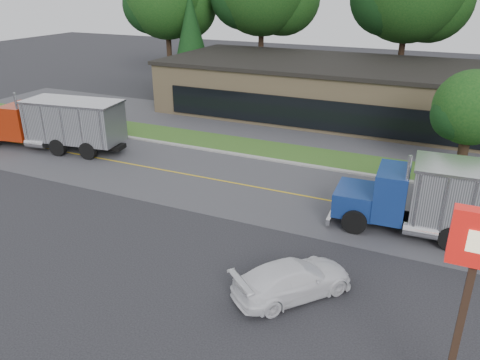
% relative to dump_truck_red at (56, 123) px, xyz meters
% --- Properties ---
extents(ground, '(140.00, 140.00, 0.00)m').
position_rel_dump_truck_red_xyz_m(ground, '(14.33, -9.35, -1.81)').
color(ground, '#36363B').
rests_on(ground, ground).
extents(road, '(60.00, 8.00, 0.02)m').
position_rel_dump_truck_red_xyz_m(road, '(14.33, -0.35, -1.81)').
color(road, '#5A5A5F').
rests_on(road, ground).
extents(center_line, '(60.00, 0.12, 0.01)m').
position_rel_dump_truck_red_xyz_m(center_line, '(14.33, -0.35, -1.81)').
color(center_line, gold).
rests_on(center_line, ground).
extents(curb, '(60.00, 0.30, 0.12)m').
position_rel_dump_truck_red_xyz_m(curb, '(14.33, 3.85, -1.81)').
color(curb, '#9E9E99').
rests_on(curb, ground).
extents(grass_verge, '(60.00, 3.40, 0.03)m').
position_rel_dump_truck_red_xyz_m(grass_verge, '(14.33, 5.65, -1.81)').
color(grass_verge, '#336623').
rests_on(grass_verge, ground).
extents(far_parking, '(60.00, 7.00, 0.02)m').
position_rel_dump_truck_red_xyz_m(far_parking, '(14.33, 10.65, -1.81)').
color(far_parking, '#5A5A5F').
rests_on(far_parking, ground).
extents(strip_mall, '(32.00, 12.00, 4.00)m').
position_rel_dump_truck_red_xyz_m(strip_mall, '(16.33, 16.65, 0.19)').
color(strip_mall, tan).
rests_on(strip_mall, ground).
extents(tree_far_a, '(9.29, 8.74, 13.25)m').
position_rel_dump_truck_red_xyz_m(tree_far_a, '(-5.53, 22.76, 6.64)').
color(tree_far_a, '#382619').
rests_on(tree_far_a, ground).
extents(evergreen_left, '(4.24, 4.24, 9.64)m').
position_rel_dump_truck_red_xyz_m(evergreen_left, '(-1.67, 20.65, 3.48)').
color(evergreen_left, '#382619').
rests_on(evergreen_left, ground).
extents(tree_verge, '(4.29, 4.04, 6.12)m').
position_rel_dump_truck_red_xyz_m(tree_verge, '(24.39, 5.70, 2.07)').
color(tree_verge, '#382619').
rests_on(tree_verge, ground).
extents(dump_truck_red, '(10.84, 3.95, 3.36)m').
position_rel_dump_truck_red_xyz_m(dump_truck_red, '(0.00, 0.00, 0.00)').
color(dump_truck_red, black).
rests_on(dump_truck_red, ground).
extents(dump_truck_blue, '(8.09, 3.01, 3.36)m').
position_rel_dump_truck_red_xyz_m(dump_truck_blue, '(23.58, -1.82, -0.01)').
color(dump_truck_blue, black).
rests_on(dump_truck_blue, ground).
extents(rally_car, '(4.21, 4.57, 1.29)m').
position_rel_dump_truck_red_xyz_m(rally_car, '(19.23, -8.49, -1.17)').
color(rally_car, white).
rests_on(rally_car, ground).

